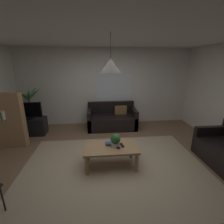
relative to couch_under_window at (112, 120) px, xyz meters
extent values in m
cube|color=brown|center=(-0.16, -1.95, -0.29)|extent=(5.75, 4.85, 0.02)
cube|color=tan|center=(-0.16, -2.15, -0.27)|extent=(3.74, 2.67, 0.01)
cube|color=silver|center=(-0.16, 0.50, 1.00)|extent=(5.87, 0.06, 2.56)
cube|color=white|center=(-0.16, -1.95, 2.29)|extent=(5.75, 4.85, 0.02)
cube|color=white|center=(0.12, 0.47, 0.98)|extent=(1.20, 0.01, 0.98)
cube|color=black|center=(-0.01, -0.04, -0.07)|extent=(1.57, 0.82, 0.42)
cube|color=black|center=(-0.01, 0.31, 0.34)|extent=(1.57, 0.12, 0.40)
cube|color=black|center=(-0.73, -0.04, 0.04)|extent=(0.12, 0.82, 0.64)
cube|color=black|center=(0.72, -0.04, 0.04)|extent=(0.12, 0.82, 0.64)
cube|color=brown|center=(0.30, 0.13, 0.28)|extent=(0.40, 0.12, 0.28)
cube|color=black|center=(2.20, -1.71, 0.04)|extent=(0.82, 0.12, 0.64)
cube|color=#A87F56|center=(-0.23, -2.06, 0.14)|extent=(1.08, 0.60, 0.04)
cylinder|color=#A87F56|center=(-0.71, -2.30, -0.08)|extent=(0.07, 0.07, 0.40)
cylinder|color=#A87F56|center=(0.25, -2.30, -0.08)|extent=(0.07, 0.07, 0.40)
cylinder|color=#A87F56|center=(-0.71, -1.82, -0.08)|extent=(0.07, 0.07, 0.40)
cylinder|color=#A87F56|center=(0.25, -1.82, -0.08)|extent=(0.07, 0.07, 0.40)
cube|color=#99663F|center=(-0.27, -1.99, 0.18)|extent=(0.14, 0.12, 0.03)
cube|color=#2D4C8C|center=(-0.28, -1.99, 0.20)|extent=(0.12, 0.13, 0.03)
cube|color=black|center=(-0.12, -2.11, 0.17)|extent=(0.14, 0.16, 0.02)
cube|color=black|center=(0.00, -2.04, 0.17)|extent=(0.07, 0.17, 0.02)
cylinder|color=beige|center=(-0.13, -2.04, 0.20)|extent=(0.18, 0.18, 0.08)
sphere|color=#2D6B33|center=(-0.13, -2.03, 0.31)|extent=(0.20, 0.20, 0.20)
sphere|color=#2D6B33|center=(-0.12, -2.07, 0.35)|extent=(0.17, 0.17, 0.17)
cube|color=black|center=(-2.49, -0.28, -0.03)|extent=(0.90, 0.44, 0.50)
cube|color=black|center=(-2.49, -0.30, 0.50)|extent=(0.79, 0.05, 0.45)
cube|color=black|center=(-2.49, -0.32, 0.50)|extent=(0.75, 0.00, 0.41)
cube|color=black|center=(-2.49, -0.30, 0.24)|extent=(0.24, 0.16, 0.04)
cylinder|color=#4C4C51|center=(-2.60, 0.16, -0.13)|extent=(0.32, 0.32, 0.30)
cylinder|color=brown|center=(-2.60, 0.16, 0.39)|extent=(0.05, 0.05, 0.73)
cone|color=#3D7F3D|center=(-2.38, 0.13, 0.91)|extent=(0.50, 0.18, 0.40)
cone|color=#3D7F3D|center=(-2.50, 0.33, 0.90)|extent=(0.27, 0.42, 0.42)
cone|color=#3D7F3D|center=(-2.67, 0.35, 0.86)|extent=(0.21, 0.44, 0.33)
cone|color=#3D7F3D|center=(-2.76, 0.19, 0.87)|extent=(0.39, 0.17, 0.33)
cone|color=#3D7F3D|center=(-2.70, -0.03, 0.91)|extent=(0.27, 0.46, 0.44)
cone|color=#3D7F3D|center=(-2.50, -0.02, 0.89)|extent=(0.26, 0.43, 0.40)
cube|color=#A87F56|center=(-2.67, -0.97, 0.42)|extent=(0.70, 0.22, 1.40)
cube|color=beige|center=(-2.77, -1.09, 0.61)|extent=(0.05, 0.16, 0.22)
cube|color=#387247|center=(-2.73, -1.09, 0.58)|extent=(0.03, 0.16, 0.18)
cube|color=beige|center=(-2.69, -1.09, 0.60)|extent=(0.03, 0.16, 0.21)
cylinder|color=black|center=(-1.86, -2.99, -0.05)|extent=(0.02, 0.02, 0.45)
cylinder|color=black|center=(-0.23, -2.06, 2.07)|extent=(0.01, 0.01, 0.42)
cone|color=#4C4742|center=(-0.23, -2.06, 1.74)|extent=(0.37, 0.37, 0.23)
camera|label=1|loc=(-0.49, -4.93, 1.79)|focal=25.49mm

